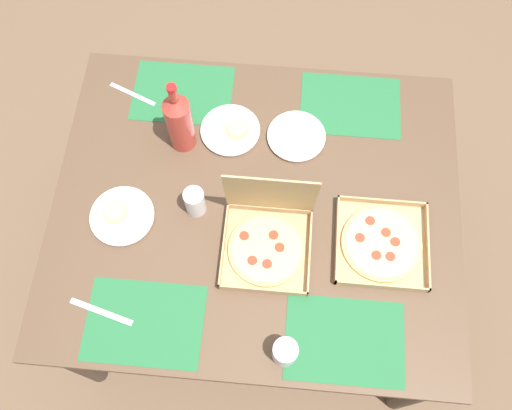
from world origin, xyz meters
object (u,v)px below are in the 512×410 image
object	(u,v)px
pizza_box_edge_far	(267,238)
cup_clear_left	(195,202)
plate_far_right	(296,137)
soda_bottle	(179,121)
plate_far_left	(122,216)
pizza_box_corner_right	(381,244)
plate_near_left	(231,130)
cup_dark	(285,352)

from	to	relation	value
pizza_box_edge_far	cup_clear_left	distance (m)	0.26
plate_far_right	soda_bottle	bearing A→B (deg)	-173.08
plate_far_left	cup_clear_left	world-z (taller)	cup_clear_left
plate_far_left	pizza_box_corner_right	bearing A→B (deg)	-1.56
pizza_box_edge_far	plate_near_left	size ratio (longest dim) A/B	1.50
pizza_box_edge_far	plate_far_right	world-z (taller)	pizza_box_edge_far
plate_far_left	cup_clear_left	bearing A→B (deg)	12.28
plate_far_left	plate_far_right	distance (m)	0.66
pizza_box_corner_right	pizza_box_edge_far	size ratio (longest dim) A/B	0.94
pizza_box_corner_right	plate_far_left	world-z (taller)	pizza_box_corner_right
pizza_box_corner_right	soda_bottle	xyz separation A→B (m)	(-0.69, 0.33, 0.12)
plate_far_left	cup_clear_left	size ratio (longest dim) A/B	1.94
cup_dark	pizza_box_corner_right	bearing A→B (deg)	52.34
plate_far_left	cup_dark	size ratio (longest dim) A/B	2.36
plate_far_right	pizza_box_corner_right	bearing A→B (deg)	-51.57
pizza_box_edge_far	plate_near_left	distance (m)	0.44
plate_near_left	soda_bottle	size ratio (longest dim) A/B	0.65
soda_bottle	cup_dark	world-z (taller)	soda_bottle
plate_near_left	plate_far_left	size ratio (longest dim) A/B	0.99
pizza_box_corner_right	pizza_box_edge_far	bearing A→B (deg)	-176.07
pizza_box_corner_right	cup_clear_left	distance (m)	0.62
soda_bottle	plate_near_left	bearing A→B (deg)	17.81
soda_bottle	pizza_box_corner_right	bearing A→B (deg)	-25.34
pizza_box_edge_far	soda_bottle	size ratio (longest dim) A/B	0.97
plate_far_right	soda_bottle	xyz separation A→B (m)	(-0.39, -0.05, 0.12)
soda_bottle	cup_clear_left	world-z (taller)	soda_bottle
plate_near_left	cup_clear_left	bearing A→B (deg)	-105.58
soda_bottle	cup_dark	distance (m)	0.81
cup_clear_left	pizza_box_edge_far	bearing A→B (deg)	-22.51
pizza_box_edge_far	plate_far_left	xyz separation A→B (m)	(-0.48, 0.05, -0.04)
pizza_box_edge_far	plate_far_right	bearing A→B (deg)	79.87
cup_clear_left	plate_far_left	bearing A→B (deg)	-167.72
plate_far_left	pizza_box_edge_far	bearing A→B (deg)	-5.72
plate_far_left	soda_bottle	bearing A→B (deg)	61.66
plate_near_left	plate_far_right	distance (m)	0.23
cup_dark	cup_clear_left	bearing A→B (deg)	125.74
plate_far_right	cup_clear_left	distance (m)	0.44
plate_far_left	plate_far_right	size ratio (longest dim) A/B	1.03
pizza_box_corner_right	cup_clear_left	size ratio (longest dim) A/B	2.70
cup_dark	cup_clear_left	world-z (taller)	cup_clear_left
pizza_box_edge_far	cup_dark	world-z (taller)	pizza_box_edge_far
cup_dark	plate_far_right	bearing A→B (deg)	90.64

